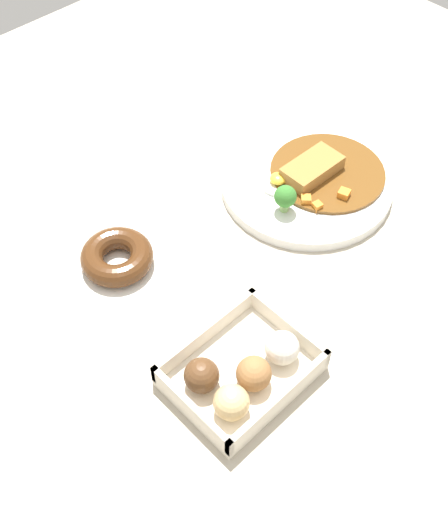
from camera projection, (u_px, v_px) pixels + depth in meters
ground_plane at (263, 242)px, 1.01m from camera, size 1.60×1.60×0.00m
curry_plate at (308, 181)px, 1.08m from camera, size 0.29×0.29×0.07m
donut_box at (242, 373)px, 0.84m from camera, size 0.19×0.15×0.06m
chocolate_ring_donut at (117, 257)px, 0.97m from camera, size 0.14×0.14×0.04m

